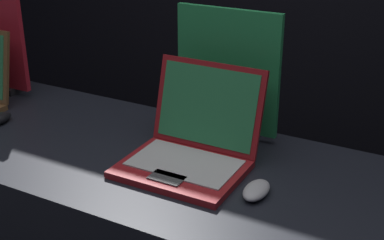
{
  "coord_description": "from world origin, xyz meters",
  "views": [
    {
      "loc": [
        0.66,
        -0.88,
        1.67
      ],
      "look_at": [
        -0.0,
        0.34,
        1.07
      ],
      "focal_mm": 50.0,
      "sensor_mm": 36.0,
      "label": 1
    }
  ],
  "objects": [
    {
      "name": "laptop_middle",
      "position": [
        -0.01,
        0.36,
        0.98
      ],
      "size": [
        0.35,
        0.34,
        0.28
      ],
      "color": "maroon",
      "rests_on": "display_counter"
    },
    {
      "name": "mouse_middle",
      "position": [
        0.23,
        0.28,
        0.94
      ],
      "size": [
        0.06,
        0.11,
        0.03
      ],
      "color": "#B2B2B7",
      "rests_on": "display_counter"
    },
    {
      "name": "promo_stand_middle",
      "position": [
        -0.01,
        0.6,
        1.12
      ],
      "size": [
        0.35,
        0.07,
        0.42
      ],
      "color": "black",
      "rests_on": "display_counter"
    }
  ]
}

